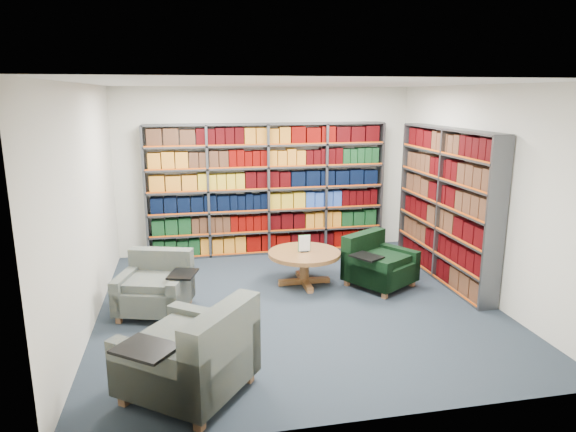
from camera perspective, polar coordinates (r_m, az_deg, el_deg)
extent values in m
cube|color=#19222E|center=(6.80, 1.02, -9.84)|extent=(5.00, 5.00, 0.01)
cube|color=white|center=(6.25, 1.13, 14.56)|extent=(5.00, 5.00, 0.01)
cube|color=silver|center=(8.80, -2.47, 5.04)|extent=(5.00, 0.01, 2.80)
cube|color=silver|center=(4.05, 8.79, -5.17)|extent=(5.00, 0.01, 2.80)
cube|color=silver|center=(6.34, -21.64, 0.80)|extent=(0.01, 5.00, 2.80)
cube|color=silver|center=(7.33, 20.58, 2.50)|extent=(0.01, 5.00, 2.80)
cube|color=#47494F|center=(8.69, -2.28, 2.93)|extent=(4.00, 0.28, 2.20)
cube|color=silver|center=(8.82, -2.42, 3.08)|extent=(4.00, 0.02, 2.20)
cube|color=#D84C0A|center=(8.57, -2.14, 2.77)|extent=(4.00, 0.01, 2.20)
cube|color=black|center=(8.90, -2.23, -2.92)|extent=(3.88, 0.21, 0.29)
cube|color=black|center=(8.81, -2.25, -0.63)|extent=(3.88, 0.21, 0.29)
cube|color=black|center=(8.73, -2.27, 1.71)|extent=(3.88, 0.21, 0.29)
cube|color=#B76C1A|center=(8.66, -2.29, 4.09)|extent=(3.88, 0.21, 0.29)
cube|color=#B76C1A|center=(8.61, -2.31, 6.49)|extent=(3.88, 0.21, 0.29)
cube|color=#3F2415|center=(8.57, -2.34, 8.93)|extent=(3.88, 0.21, 0.29)
cube|color=#47494F|center=(7.81, 17.08, 1.15)|extent=(0.28, 2.50, 2.20)
cube|color=silver|center=(7.87, 17.91, 1.18)|extent=(0.02, 2.50, 2.20)
cube|color=#D84C0A|center=(7.75, 16.23, 1.11)|extent=(0.02, 2.50, 2.20)
cube|color=black|center=(8.05, 16.63, -5.28)|extent=(0.21, 2.38, 0.29)
cube|color=#3F2415|center=(7.94, 16.80, -2.77)|extent=(0.21, 2.38, 0.29)
cube|color=black|center=(7.85, 16.98, -0.20)|extent=(0.21, 2.38, 0.29)
cube|color=#3F2415|center=(7.78, 17.17, 2.43)|extent=(0.21, 2.38, 0.29)
cube|color=#3F2415|center=(7.72, 17.35, 5.10)|extent=(0.21, 2.38, 0.29)
cube|color=black|center=(7.68, 17.54, 7.80)|extent=(0.21, 2.38, 0.29)
cube|color=#081A36|center=(6.69, -14.60, -8.49)|extent=(1.01, 1.01, 0.29)
cube|color=#081A36|center=(6.90, -13.81, -6.14)|extent=(0.83, 0.41, 0.65)
cube|color=#081A36|center=(6.78, -17.39, -7.71)|extent=(0.35, 0.81, 0.43)
cube|color=#081A36|center=(6.56, -11.78, -8.10)|extent=(0.35, 0.81, 0.43)
cube|color=black|center=(6.42, -11.61, -6.32)|extent=(0.41, 0.47, 0.02)
cube|color=brown|center=(6.59, -18.27, -10.85)|extent=(0.08, 0.08, 0.09)
cube|color=brown|center=(6.37, -12.63, -11.37)|extent=(0.08, 0.08, 0.09)
cube|color=brown|center=(7.16, -16.16, -8.73)|extent=(0.08, 0.08, 0.09)
cube|color=brown|center=(6.95, -10.95, -9.12)|extent=(0.08, 0.08, 0.09)
cube|color=black|center=(7.46, 10.20, -5.97)|extent=(1.10, 1.10, 0.28)
cube|color=black|center=(7.58, 8.36, -4.16)|extent=(0.77, 0.58, 0.64)
cube|color=black|center=(7.18, 8.60, -6.08)|extent=(0.53, 0.75, 0.43)
cube|color=black|center=(7.70, 11.72, -4.86)|extent=(0.53, 0.75, 0.43)
cube|color=black|center=(7.05, 8.73, -4.47)|extent=(0.46, 0.49, 0.02)
cube|color=brown|center=(7.10, 10.69, -8.63)|extent=(0.09, 0.09, 0.09)
cube|color=brown|center=(7.61, 13.64, -7.25)|extent=(0.09, 0.09, 0.09)
cube|color=brown|center=(7.47, 6.57, -7.34)|extent=(0.09, 0.09, 0.09)
cube|color=brown|center=(7.96, 9.65, -6.13)|extent=(0.09, 0.09, 0.09)
cube|color=#081A36|center=(4.94, -11.07, -15.90)|extent=(1.37, 1.37, 0.35)
cube|color=#081A36|center=(4.64, -7.29, -14.73)|extent=(0.77, 0.91, 0.78)
cube|color=#081A36|center=(5.19, -8.33, -13.15)|extent=(0.87, 0.71, 0.52)
cube|color=#081A36|center=(4.62, -14.32, -17.05)|extent=(0.87, 0.71, 0.52)
cube|color=black|center=(4.48, -15.54, -14.01)|extent=(0.61, 0.58, 0.03)
cube|color=brown|center=(5.54, -11.86, -15.16)|extent=(0.11, 0.11, 0.11)
cube|color=brown|center=(5.02, -17.75, -18.79)|extent=(0.11, 0.11, 0.11)
cube|color=brown|center=(5.14, -4.37, -17.32)|extent=(0.11, 0.11, 0.11)
cube|color=brown|center=(4.58, -9.81, -21.79)|extent=(0.11, 0.11, 0.11)
cylinder|color=brown|center=(7.34, 1.83, -4.21)|extent=(1.03, 1.03, 0.06)
cylinder|color=brown|center=(7.41, 1.81, -5.90)|extent=(0.14, 0.14, 0.41)
cube|color=brown|center=(7.47, 1.80, -7.23)|extent=(0.75, 0.09, 0.07)
cube|color=brown|center=(7.47, 1.80, -7.23)|extent=(0.09, 0.75, 0.07)
cube|color=black|center=(7.33, 1.83, -3.96)|extent=(0.11, 0.06, 0.01)
cube|color=white|center=(7.29, 1.84, -3.05)|extent=(0.16, 0.01, 0.23)
cube|color=#145926|center=(7.30, 1.82, -3.03)|extent=(0.18, 0.00, 0.25)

